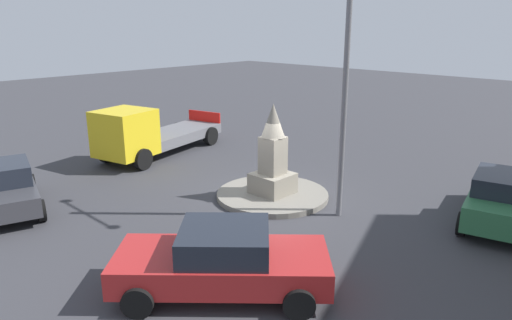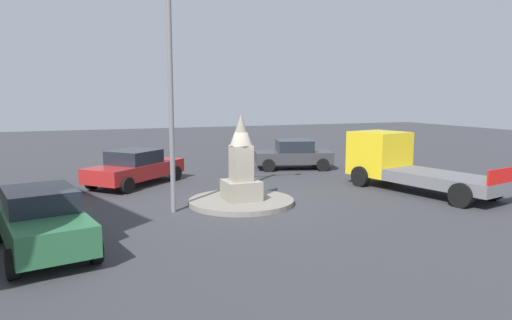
% 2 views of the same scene
% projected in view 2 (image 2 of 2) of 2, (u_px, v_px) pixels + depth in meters
% --- Properties ---
extents(ground_plane, '(80.00, 80.00, 0.00)m').
position_uv_depth(ground_plane, '(241.00, 204.00, 16.04)').
color(ground_plane, '#38383D').
extents(traffic_island, '(3.64, 3.64, 0.17)m').
position_uv_depth(traffic_island, '(241.00, 202.00, 16.03)').
color(traffic_island, gray).
rests_on(traffic_island, ground).
extents(monument, '(1.18, 1.18, 2.94)m').
position_uv_depth(monument, '(241.00, 165.00, 15.86)').
color(monument, gray).
rests_on(monument, traffic_island).
extents(streetlamp, '(3.19, 0.28, 7.79)m').
position_uv_depth(streetlamp, '(170.00, 63.00, 14.30)').
color(streetlamp, slate).
rests_on(streetlamp, ground).
extents(car_dark_grey_parked_left, '(4.24, 2.93, 1.48)m').
position_uv_depth(car_dark_grey_parked_left, '(293.00, 154.00, 23.80)').
color(car_dark_grey_parked_left, '#38383D').
rests_on(car_dark_grey_parked_left, ground).
extents(car_red_passing, '(4.52, 4.36, 1.48)m').
position_uv_depth(car_red_passing, '(135.00, 167.00, 19.42)').
color(car_red_passing, '#B22323').
rests_on(car_red_passing, ground).
extents(car_green_near_island, '(2.58, 4.40, 1.52)m').
position_uv_depth(car_green_near_island, '(42.00, 220.00, 11.03)').
color(car_green_near_island, '#2D6B42').
rests_on(car_green_near_island, ground).
extents(truck_yellow_approaching, '(3.35, 6.51, 2.23)m').
position_uv_depth(truck_yellow_approaching, '(402.00, 163.00, 18.55)').
color(truck_yellow_approaching, yellow).
rests_on(truck_yellow_approaching, ground).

